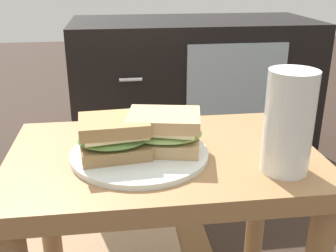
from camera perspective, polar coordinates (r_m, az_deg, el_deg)
The scene contains 7 objects.
side_table at distance 0.78m, azimuth -0.58°, elevation -9.69°, with size 0.56×0.36×0.46m.
tv_cabinet at distance 1.71m, azimuth 3.43°, elevation 5.02°, with size 0.96×0.46×0.58m.
area_rug at distance 1.34m, azimuth -17.49°, elevation -14.78°, with size 1.01×0.88×0.01m.
plate at distance 0.72m, azimuth -3.98°, elevation -3.90°, with size 0.24×0.24×0.01m, color silver.
sandwich_front at distance 0.70m, azimuth -7.60°, elevation -1.50°, with size 0.14×0.11×0.07m.
sandwich_back at distance 0.71m, azimuth -0.61°, elevation -0.74°, with size 0.15×0.13×0.07m.
beer_glass at distance 0.67m, azimuth 16.59°, elevation 0.39°, with size 0.08×0.08×0.17m.
Camera 1 is at (-0.08, -0.66, 0.77)m, focal length 43.38 mm.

